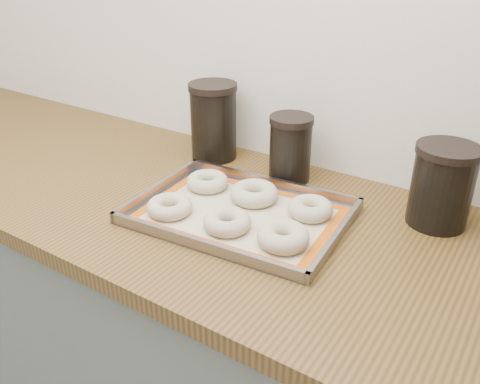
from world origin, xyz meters
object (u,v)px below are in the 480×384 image
Objects in this scene: canister_mid at (290,148)px; baking_tray at (240,213)px; bagel_back_left at (207,182)px; bagel_front_left at (170,207)px; bagel_back_right at (310,208)px; bagel_front_mid at (227,222)px; canister_right at (442,185)px; bagel_front_right at (283,237)px; bagel_back_mid at (254,193)px; canister_left at (213,121)px.

baking_tray is at bearing -89.87° from canister_mid.
bagel_front_left is at bearing -88.17° from bagel_back_left.
bagel_back_right is at bearing 31.30° from bagel_front_left.
bagel_front_mid is (0.01, -0.07, 0.02)m from baking_tray.
canister_right is at bearing 29.59° from baking_tray.
bagel_back_left is 0.27m from bagel_back_right.
canister_mid is (-0.14, 0.29, 0.06)m from bagel_front_right.
bagel_front_right is 0.95× the size of bagel_back_mid.
canister_right is at bearing 49.28° from bagel_front_right.
bagel_back_mid is (-0.02, 0.14, 0.00)m from bagel_front_mid.
bagel_back_left is (-0.15, 0.13, -0.00)m from bagel_front_mid.
bagel_back_left is 0.22m from canister_left.
canister_right reaches higher than bagel_back_left.
bagel_front_mid is 1.00× the size of bagel_back_left.
bagel_back_mid is 0.17m from canister_mid.
bagel_front_left is 0.59m from canister_right.
canister_left is (-0.24, 0.24, 0.10)m from baking_tray.
baking_tray is at bearing -25.30° from bagel_back_left.
bagel_front_right is at bearing 4.92° from bagel_front_mid.
bagel_front_mid is 0.13m from bagel_front_right.
bagel_front_left is (-0.13, -0.08, 0.01)m from baking_tray.
bagel_front_right reaches higher than bagel_back_left.
baking_tray is at bearing 31.62° from bagel_front_left.
bagel_back_right reaches higher than bagel_front_left.
bagel_back_mid is at bearing 2.92° from bagel_back_left.
bagel_back_right is at bearing 3.11° from bagel_back_left.
canister_left reaches higher than bagel_back_mid.
canister_right is (0.51, 0.15, 0.07)m from bagel_back_left.
bagel_front_mid is at bearing -142.15° from canister_right.
baking_tray is 4.77× the size of bagel_front_left.
bagel_back_mid is at bearing 96.16° from baking_tray.
bagel_back_left is at bearing -164.07° from canister_right.
bagel_back_left is at bearing -130.07° from canister_mid.
bagel_front_left is 0.15m from bagel_back_left.
canister_mid reaches higher than bagel_front_right.
canister_left reaches higher than canister_right.
bagel_front_right is at bearing -37.63° from canister_left.
canister_right is (0.24, 0.13, 0.07)m from bagel_back_right.
bagel_front_mid is at bearing -81.84° from bagel_back_mid.
bagel_front_right is at bearing -23.69° from bagel_back_left.
baking_tray is 4.80× the size of bagel_front_mid.
bagel_front_right is 0.36m from canister_right.
bagel_back_mid reaches higher than bagel_back_left.
bagel_front_left is at bearing -129.20° from bagel_back_mid.
bagel_back_mid is 0.14m from bagel_back_right.
bagel_back_mid is at bearing 139.00° from bagel_front_right.
bagel_back_mid is 0.30m from canister_left.
bagel_back_mid reaches higher than baking_tray.
bagel_front_left is 0.91× the size of bagel_back_mid.
bagel_front_mid is 0.96× the size of bagel_front_right.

